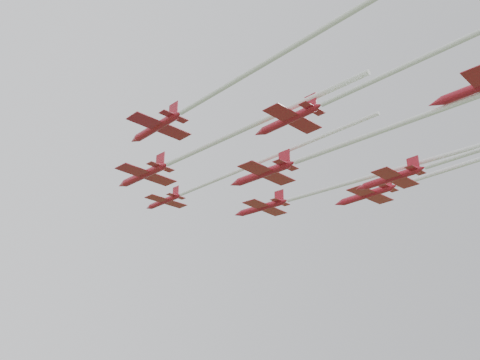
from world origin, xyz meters
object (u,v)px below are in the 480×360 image
jet_row4_left (372,81)px  jet_row2_right (325,190)px  jet_row3_right (440,172)px  jet_lead (208,183)px  jet_row3_left (231,83)px  jet_row2_left (181,158)px  jet_row4_right (470,153)px  jet_row3_mid (319,153)px

jet_row4_left → jet_row2_right: bearing=45.4°
jet_row3_right → jet_row4_left: bearing=-163.8°
jet_lead → jet_row2_right: bearing=-50.7°
jet_row3_left → jet_row4_left: size_ratio=1.12×
jet_row3_left → jet_lead: bearing=53.7°
jet_row3_left → jet_row2_left: bearing=66.4°
jet_row2_left → jet_row4_right: bearing=-55.0°
jet_row2_left → jet_row3_right: (37.15, -13.15, 1.00)m
jet_row4_left → jet_row4_right: bearing=-0.6°
jet_row2_left → jet_row4_left: 30.49m
jet_row2_left → jet_row3_left: size_ratio=0.84×
jet_row3_mid → jet_row4_left: bearing=-126.7°
jet_row3_mid → jet_row2_left: bearing=120.6°
jet_lead → jet_row3_right: (27.90, -23.47, -0.73)m
jet_row3_left → jet_row2_right: bearing=21.3°
jet_row3_mid → jet_row4_left: size_ratio=1.00×
jet_row2_right → jet_row4_right: (5.06, -23.15, -1.97)m
jet_lead → jet_row4_left: bearing=-106.3°
jet_row3_right → jet_row2_left: bearing=147.6°
jet_row3_left → jet_row4_right: 33.38m
jet_row2_right → jet_row3_right: 17.66m
jet_row3_left → jet_row4_left: bearing=-50.8°
jet_row2_left → jet_row2_right: bearing=-17.9°
jet_row4_right → jet_row2_right: bearing=88.4°
jet_row2_left → jet_row3_left: bearing=-115.8°
jet_row2_right → jet_row4_left: jet_row2_right is taller
jet_lead → jet_row4_right: (20.39, -34.27, -3.88)m
jet_row3_mid → jet_row2_right: bearing=32.1°
jet_lead → jet_row4_right: jet_lead is taller
jet_row2_left → jet_row3_right: size_ratio=0.77×
jet_row3_left → jet_row4_right: (33.17, -3.36, -1.56)m
jet_lead → jet_row3_right: bearing=-54.7°
jet_row4_left → jet_lead: bearing=73.7°
jet_row4_left → jet_row4_right: (21.51, 5.41, -0.66)m
jet_lead → jet_row2_right: size_ratio=0.91×
jet_row4_left → jet_row4_right: jet_row4_left is taller
jet_row3_left → jet_row3_right: jet_row3_right is taller
jet_row2_left → jet_row4_left: bearing=-90.6°
jet_row2_right → jet_row3_left: jet_row2_right is taller
jet_row2_left → jet_row4_right: 38.16m
jet_lead → jet_row2_right: (15.33, -11.13, -1.91)m
jet_row2_right → jet_row3_right: bearing=-63.7°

